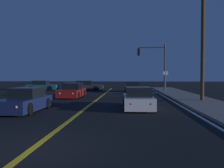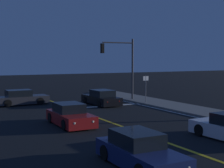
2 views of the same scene
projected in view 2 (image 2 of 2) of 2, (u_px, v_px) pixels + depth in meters
The scene contains 9 objects.
lane_line_center at pixel (141, 133), 18.81m from camera, with size 0.20×40.45×0.01m, color gold.
lane_line_edge_right at pixel (222, 123), 21.69m from camera, with size 0.16×40.45×0.01m, color white.
stop_bar at pixel (107, 106), 29.46m from camera, with size 6.42×0.50×0.01m, color white.
car_distant_tail_navy at pixel (139, 152), 12.96m from camera, with size 1.85×4.44×1.34m.
car_side_waiting_black at pixel (101, 98), 30.24m from camera, with size 2.00×4.61×1.34m.
car_mid_block_red at pixel (70, 116), 21.10m from camera, with size 1.95×4.35×1.34m.
car_lead_oncoming_charcoal at pixel (21, 98), 30.19m from camera, with size 4.66×1.97×1.34m.
traffic_signal_near_right at pixel (122, 60), 32.50m from camera, with size 3.50×0.28×5.99m.
street_sign_corner at pixel (146, 85), 30.63m from camera, with size 0.56×0.06×2.57m.
Camera 2 is at (-10.09, -3.74, 4.15)m, focal length 54.63 mm.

